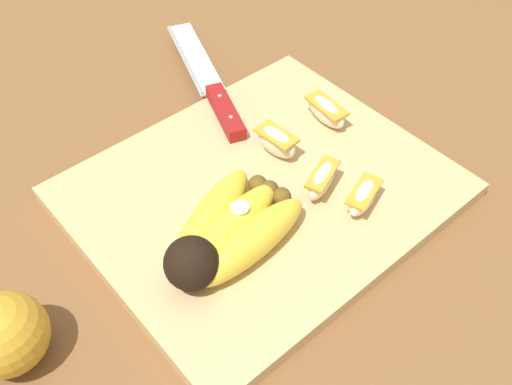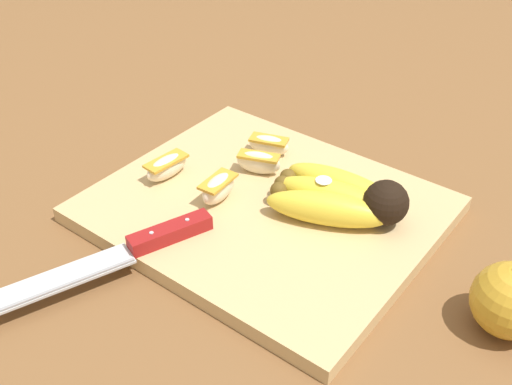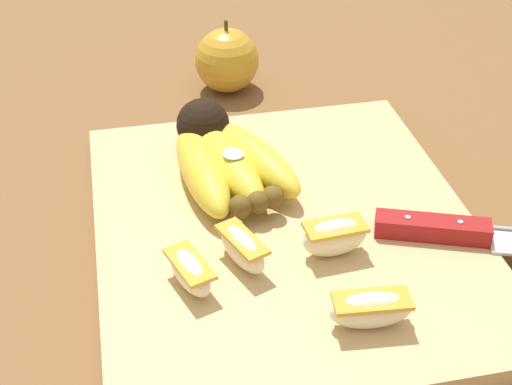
{
  "view_description": "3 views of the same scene",
  "coord_description": "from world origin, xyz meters",
  "px_view_note": "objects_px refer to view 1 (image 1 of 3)",
  "views": [
    {
      "loc": [
        0.31,
        0.34,
        0.5
      ],
      "look_at": [
        0.04,
        0.02,
        0.04
      ],
      "focal_mm": 40.37,
      "sensor_mm": 36.0,
      "label": 1
    },
    {
      "loc": [
        0.38,
        -0.49,
        0.48
      ],
      "look_at": [
        0.02,
        -0.02,
        0.05
      ],
      "focal_mm": 42.98,
      "sensor_mm": 36.0,
      "label": 2
    },
    {
      "loc": [
        -0.5,
        0.14,
        0.43
      ],
      "look_at": [
        0.04,
        0.02,
        0.04
      ],
      "focal_mm": 52.45,
      "sensor_mm": 36.0,
      "label": 3
    }
  ],
  "objects_px": {
    "apple_wedge_near": "(363,196)",
    "banana_bunch": "(226,233)",
    "apple_wedge_extra": "(276,142)",
    "chefs_knife": "(214,92)",
    "whole_apple": "(6,335)",
    "apple_wedge_far": "(322,180)",
    "apple_wedge_middle": "(326,111)"
  },
  "relations": [
    {
      "from": "apple_wedge_near",
      "to": "apple_wedge_middle",
      "type": "relative_size",
      "value": 0.93
    },
    {
      "from": "banana_bunch",
      "to": "apple_wedge_near",
      "type": "height_order",
      "value": "banana_bunch"
    },
    {
      "from": "apple_wedge_far",
      "to": "whole_apple",
      "type": "height_order",
      "value": "whole_apple"
    },
    {
      "from": "banana_bunch",
      "to": "apple_wedge_far",
      "type": "distance_m",
      "value": 0.13
    },
    {
      "from": "apple_wedge_near",
      "to": "apple_wedge_extra",
      "type": "height_order",
      "value": "apple_wedge_extra"
    },
    {
      "from": "apple_wedge_far",
      "to": "whole_apple",
      "type": "xyz_separation_m",
      "value": [
        0.35,
        -0.05,
        0.0
      ]
    },
    {
      "from": "banana_bunch",
      "to": "apple_wedge_near",
      "type": "relative_size",
      "value": 2.76
    },
    {
      "from": "apple_wedge_near",
      "to": "apple_wedge_far",
      "type": "xyz_separation_m",
      "value": [
        0.02,
        -0.05,
        0.0
      ]
    },
    {
      "from": "apple_wedge_extra",
      "to": "apple_wedge_far",
      "type": "bearing_deg",
      "value": 88.11
    },
    {
      "from": "banana_bunch",
      "to": "chefs_knife",
      "type": "relative_size",
      "value": 0.62
    },
    {
      "from": "banana_bunch",
      "to": "apple_wedge_far",
      "type": "relative_size",
      "value": 2.7
    },
    {
      "from": "apple_wedge_middle",
      "to": "chefs_knife",
      "type": "bearing_deg",
      "value": -60.71
    },
    {
      "from": "chefs_knife",
      "to": "apple_wedge_extra",
      "type": "xyz_separation_m",
      "value": [
        0.01,
        0.14,
        0.01
      ]
    },
    {
      "from": "banana_bunch",
      "to": "apple_wedge_middle",
      "type": "distance_m",
      "value": 0.23
    },
    {
      "from": "banana_bunch",
      "to": "apple_wedge_extra",
      "type": "height_order",
      "value": "banana_bunch"
    },
    {
      "from": "banana_bunch",
      "to": "whole_apple",
      "type": "relative_size",
      "value": 1.88
    },
    {
      "from": "apple_wedge_middle",
      "to": "apple_wedge_far",
      "type": "bearing_deg",
      "value": 42.34
    },
    {
      "from": "apple_wedge_near",
      "to": "whole_apple",
      "type": "distance_m",
      "value": 0.38
    },
    {
      "from": "chefs_knife",
      "to": "apple_wedge_far",
      "type": "distance_m",
      "value": 0.22
    },
    {
      "from": "apple_wedge_extra",
      "to": "whole_apple",
      "type": "distance_m",
      "value": 0.35
    },
    {
      "from": "chefs_knife",
      "to": "apple_wedge_far",
      "type": "bearing_deg",
      "value": 86.22
    },
    {
      "from": "banana_bunch",
      "to": "chefs_knife",
      "type": "height_order",
      "value": "banana_bunch"
    },
    {
      "from": "apple_wedge_middle",
      "to": "banana_bunch",
      "type": "bearing_deg",
      "value": 18.57
    },
    {
      "from": "banana_bunch",
      "to": "apple_wedge_middle",
      "type": "xyz_separation_m",
      "value": [
        -0.22,
        -0.07,
        -0.01
      ]
    },
    {
      "from": "apple_wedge_far",
      "to": "apple_wedge_extra",
      "type": "bearing_deg",
      "value": -91.89
    },
    {
      "from": "apple_wedge_near",
      "to": "whole_apple",
      "type": "bearing_deg",
      "value": -14.3
    },
    {
      "from": "banana_bunch",
      "to": "apple_wedge_middle",
      "type": "relative_size",
      "value": 2.56
    },
    {
      "from": "apple_wedge_near",
      "to": "whole_apple",
      "type": "height_order",
      "value": "whole_apple"
    },
    {
      "from": "banana_bunch",
      "to": "whole_apple",
      "type": "xyz_separation_m",
      "value": [
        0.22,
        -0.04,
        -0.0
      ]
    },
    {
      "from": "banana_bunch",
      "to": "apple_wedge_near",
      "type": "bearing_deg",
      "value": 160.25
    },
    {
      "from": "chefs_knife",
      "to": "apple_wedge_near",
      "type": "bearing_deg",
      "value": 90.74
    },
    {
      "from": "apple_wedge_near",
      "to": "banana_bunch",
      "type": "bearing_deg",
      "value": -19.75
    }
  ]
}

